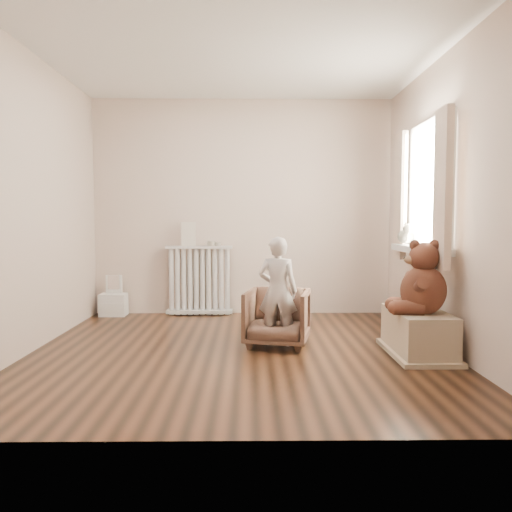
{
  "coord_description": "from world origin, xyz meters",
  "views": [
    {
      "loc": [
        0.09,
        -4.3,
        1.13
      ],
      "look_at": [
        0.15,
        0.45,
        0.8
      ],
      "focal_mm": 35.0,
      "sensor_mm": 36.0,
      "label": 1
    }
  ],
  "objects_px": {
    "armchair": "(277,317)",
    "plush_cat": "(406,234)",
    "teddy_bear": "(424,278)",
    "toy_bench": "(418,331)",
    "toy_vanity": "(113,293)",
    "radiator": "(199,283)",
    "child": "(278,291)"
  },
  "relations": [
    {
      "from": "radiator",
      "to": "child",
      "type": "bearing_deg",
      "value": -60.88
    },
    {
      "from": "teddy_bear",
      "to": "toy_vanity",
      "type": "bearing_deg",
      "value": 156.26
    },
    {
      "from": "toy_bench",
      "to": "teddy_bear",
      "type": "xyz_separation_m",
      "value": [
        -0.0,
        -0.1,
        0.47
      ]
    },
    {
      "from": "toy_vanity",
      "to": "child",
      "type": "relative_size",
      "value": 0.49
    },
    {
      "from": "toy_vanity",
      "to": "plush_cat",
      "type": "xyz_separation_m",
      "value": [
        3.21,
        -0.95,
        0.72
      ]
    },
    {
      "from": "toy_bench",
      "to": "plush_cat",
      "type": "bearing_deg",
      "value": 80.58
    },
    {
      "from": "armchair",
      "to": "toy_bench",
      "type": "xyz_separation_m",
      "value": [
        1.18,
        -0.33,
        -0.06
      ]
    },
    {
      "from": "armchair",
      "to": "toy_vanity",
      "type": "bearing_deg",
      "value": 154.41
    },
    {
      "from": "toy_vanity",
      "to": "plush_cat",
      "type": "relative_size",
      "value": 1.92
    },
    {
      "from": "radiator",
      "to": "plush_cat",
      "type": "height_order",
      "value": "plush_cat"
    },
    {
      "from": "armchair",
      "to": "child",
      "type": "height_order",
      "value": "child"
    },
    {
      "from": "teddy_bear",
      "to": "plush_cat",
      "type": "distance_m",
      "value": 1.01
    },
    {
      "from": "child",
      "to": "toy_bench",
      "type": "relative_size",
      "value": 1.22
    },
    {
      "from": "armchair",
      "to": "teddy_bear",
      "type": "relative_size",
      "value": 0.96
    },
    {
      "from": "teddy_bear",
      "to": "plush_cat",
      "type": "xyz_separation_m",
      "value": [
        0.14,
        0.95,
        0.33
      ]
    },
    {
      "from": "teddy_bear",
      "to": "child",
      "type": "bearing_deg",
      "value": 169.98
    },
    {
      "from": "teddy_bear",
      "to": "plush_cat",
      "type": "bearing_deg",
      "value": 89.55
    },
    {
      "from": "child",
      "to": "teddy_bear",
      "type": "relative_size",
      "value": 1.64
    },
    {
      "from": "armchair",
      "to": "toy_bench",
      "type": "distance_m",
      "value": 1.23
    },
    {
      "from": "toy_vanity",
      "to": "teddy_bear",
      "type": "bearing_deg",
      "value": -31.72
    },
    {
      "from": "toy_vanity",
      "to": "plush_cat",
      "type": "bearing_deg",
      "value": -16.49
    },
    {
      "from": "armchair",
      "to": "plush_cat",
      "type": "bearing_deg",
      "value": 33.47
    },
    {
      "from": "armchair",
      "to": "teddy_bear",
      "type": "xyz_separation_m",
      "value": [
        1.18,
        -0.43,
        0.41
      ]
    },
    {
      "from": "plush_cat",
      "to": "radiator",
      "type": "bearing_deg",
      "value": 153.43
    },
    {
      "from": "child",
      "to": "plush_cat",
      "type": "distance_m",
      "value": 1.52
    },
    {
      "from": "toy_bench",
      "to": "plush_cat",
      "type": "height_order",
      "value": "plush_cat"
    },
    {
      "from": "teddy_bear",
      "to": "radiator",
      "type": "bearing_deg",
      "value": 144.59
    },
    {
      "from": "radiator",
      "to": "toy_bench",
      "type": "xyz_separation_m",
      "value": [
        2.04,
        -1.82,
        -0.19
      ]
    },
    {
      "from": "toy_vanity",
      "to": "armchair",
      "type": "bearing_deg",
      "value": -37.75
    },
    {
      "from": "child",
      "to": "toy_bench",
      "type": "height_order",
      "value": "child"
    },
    {
      "from": "armchair",
      "to": "plush_cat",
      "type": "xyz_separation_m",
      "value": [
        1.32,
        0.51,
        0.74
      ]
    },
    {
      "from": "toy_bench",
      "to": "toy_vanity",
      "type": "bearing_deg",
      "value": 149.7
    }
  ]
}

